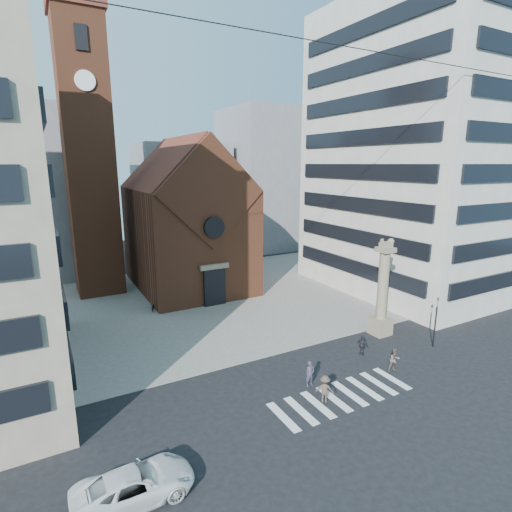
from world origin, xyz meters
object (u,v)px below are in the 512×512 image
(pedestrian_2, at_px, (362,345))
(scooter_0, at_px, (153,307))
(white_car, at_px, (135,485))
(pedestrian_0, at_px, (310,374))
(pedestrian_1, at_px, (394,360))
(lion_column, at_px, (382,297))
(traffic_light, at_px, (436,321))

(pedestrian_2, xyz_separation_m, scooter_0, (-12.05, 17.61, -0.34))
(white_car, distance_m, pedestrian_0, 13.18)
(pedestrian_1, relative_size, pedestrian_2, 1.11)
(pedestrian_1, bearing_deg, lion_column, 62.60)
(lion_column, height_order, white_car, lion_column)
(pedestrian_2, height_order, scooter_0, pedestrian_2)
(pedestrian_1, bearing_deg, scooter_0, 130.17)
(pedestrian_0, bearing_deg, traffic_light, 2.94)
(lion_column, height_order, pedestrian_0, lion_column)
(scooter_0, bearing_deg, pedestrian_1, -38.76)
(pedestrian_0, relative_size, scooter_0, 1.14)
(traffic_light, relative_size, pedestrian_1, 2.41)
(traffic_light, xyz_separation_m, pedestrian_2, (-6.20, 1.78, -1.48))
(pedestrian_0, height_order, scooter_0, pedestrian_0)
(traffic_light, xyz_separation_m, pedestrian_1, (-5.98, -1.31, -1.40))
(lion_column, xyz_separation_m, pedestrian_0, (-10.54, -3.95, -2.56))
(lion_column, relative_size, scooter_0, 5.51)
(white_car, xyz_separation_m, pedestrian_1, (19.14, 2.59, 0.14))
(pedestrian_1, distance_m, pedestrian_2, 3.09)
(scooter_0, bearing_deg, white_car, -85.85)
(white_car, height_order, pedestrian_1, pedestrian_1)
(white_car, xyz_separation_m, pedestrian_0, (12.58, 3.95, 0.15))
(pedestrian_0, distance_m, pedestrian_1, 6.70)
(pedestrian_2, bearing_deg, traffic_light, -125.19)
(traffic_light, bearing_deg, scooter_0, 133.27)
(pedestrian_2, bearing_deg, lion_column, -81.32)
(traffic_light, distance_m, scooter_0, 26.68)
(white_car, height_order, pedestrian_2, pedestrian_2)
(lion_column, distance_m, pedestrian_0, 11.55)
(traffic_light, xyz_separation_m, pedestrian_0, (-12.54, 0.05, -1.39))
(white_car, bearing_deg, pedestrian_1, -83.83)
(lion_column, bearing_deg, pedestrian_2, -152.13)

